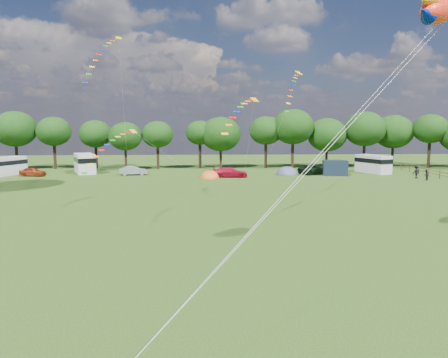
{
  "coord_description": "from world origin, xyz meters",
  "views": [
    {
      "loc": [
        -1.37,
        -20.62,
        7.57
      ],
      "look_at": [
        0.0,
        8.0,
        4.0
      ],
      "focal_mm": 35.0,
      "sensor_mm": 36.0,
      "label": 1
    }
  ],
  "objects_px": {
    "tent_orange": "(210,178)",
    "tent_greyblue": "(287,175)",
    "campervan_d": "(373,163)",
    "walker_a": "(426,175)",
    "car_d": "(315,170)",
    "walker_b": "(416,172)",
    "campervan_b": "(85,163)",
    "fish_kite": "(435,11)",
    "car_a": "(33,172)",
    "campervan_a": "(8,165)",
    "car_b": "(134,170)",
    "car_c": "(230,172)"
  },
  "relations": [
    {
      "from": "tent_orange",
      "to": "tent_greyblue",
      "type": "distance_m",
      "value": 12.47
    },
    {
      "from": "campervan_d",
      "to": "tent_greyblue",
      "type": "xyz_separation_m",
      "value": [
        -14.03,
        -1.95,
        -1.5
      ]
    },
    {
      "from": "tent_greyblue",
      "to": "walker_a",
      "type": "distance_m",
      "value": 19.24
    },
    {
      "from": "car_d",
      "to": "walker_b",
      "type": "relative_size",
      "value": 2.79
    },
    {
      "from": "campervan_b",
      "to": "walker_b",
      "type": "xyz_separation_m",
      "value": [
        48.9,
        -9.34,
        -0.68
      ]
    },
    {
      "from": "tent_greyblue",
      "to": "fish_kite",
      "type": "distance_m",
      "value": 44.3
    },
    {
      "from": "tent_greyblue",
      "to": "car_a",
      "type": "bearing_deg",
      "value": 179.92
    },
    {
      "from": "campervan_a",
      "to": "campervan_d",
      "type": "distance_m",
      "value": 56.33
    },
    {
      "from": "car_a",
      "to": "car_b",
      "type": "xyz_separation_m",
      "value": [
        14.69,
        0.76,
        0.04
      ]
    },
    {
      "from": "car_a",
      "to": "fish_kite",
      "type": "height_order",
      "value": "fish_kite"
    },
    {
      "from": "walker_b",
      "to": "campervan_d",
      "type": "bearing_deg",
      "value": -87.27
    },
    {
      "from": "car_b",
      "to": "fish_kite",
      "type": "height_order",
      "value": "fish_kite"
    },
    {
      "from": "walker_b",
      "to": "campervan_a",
      "type": "bearing_deg",
      "value": -29.45
    },
    {
      "from": "car_c",
      "to": "campervan_d",
      "type": "relative_size",
      "value": 0.77
    },
    {
      "from": "campervan_d",
      "to": "car_b",
      "type": "bearing_deg",
      "value": 69.06
    },
    {
      "from": "tent_greyblue",
      "to": "walker_a",
      "type": "bearing_deg",
      "value": -22.98
    },
    {
      "from": "car_d",
      "to": "campervan_a",
      "type": "distance_m",
      "value": 46.69
    },
    {
      "from": "campervan_a",
      "to": "tent_orange",
      "type": "height_order",
      "value": "campervan_a"
    },
    {
      "from": "car_a",
      "to": "campervan_a",
      "type": "height_order",
      "value": "campervan_a"
    },
    {
      "from": "car_c",
      "to": "campervan_a",
      "type": "relative_size",
      "value": 0.8
    },
    {
      "from": "campervan_b",
      "to": "fish_kite",
      "type": "height_order",
      "value": "fish_kite"
    },
    {
      "from": "car_a",
      "to": "walker_a",
      "type": "distance_m",
      "value": 56.19
    },
    {
      "from": "campervan_d",
      "to": "walker_b",
      "type": "bearing_deg",
      "value": -177.11
    },
    {
      "from": "tent_orange",
      "to": "walker_b",
      "type": "distance_m",
      "value": 29.34
    },
    {
      "from": "car_a",
      "to": "car_b",
      "type": "height_order",
      "value": "car_b"
    },
    {
      "from": "campervan_a",
      "to": "walker_b",
      "type": "height_order",
      "value": "campervan_a"
    },
    {
      "from": "car_a",
      "to": "campervan_a",
      "type": "relative_size",
      "value": 0.65
    },
    {
      "from": "car_d",
      "to": "campervan_a",
      "type": "bearing_deg",
      "value": 64.11
    },
    {
      "from": "car_d",
      "to": "campervan_d",
      "type": "bearing_deg",
      "value": -107.07
    },
    {
      "from": "car_c",
      "to": "campervan_a",
      "type": "height_order",
      "value": "campervan_a"
    },
    {
      "from": "campervan_d",
      "to": "car_d",
      "type": "bearing_deg",
      "value": 74.86
    },
    {
      "from": "campervan_a",
      "to": "fish_kite",
      "type": "xyz_separation_m",
      "value": [
        41.7,
        -43.91,
        12.03
      ]
    },
    {
      "from": "car_b",
      "to": "tent_greyblue",
      "type": "height_order",
      "value": "car_b"
    },
    {
      "from": "car_c",
      "to": "campervan_d",
      "type": "bearing_deg",
      "value": -75.24
    },
    {
      "from": "car_c",
      "to": "fish_kite",
      "type": "xyz_separation_m",
      "value": [
        8.25,
        -39.61,
        12.78
      ]
    },
    {
      "from": "tent_greyblue",
      "to": "campervan_b",
      "type": "bearing_deg",
      "value": 172.5
    },
    {
      "from": "walker_a",
      "to": "walker_b",
      "type": "bearing_deg",
      "value": -125.95
    },
    {
      "from": "car_a",
      "to": "tent_greyblue",
      "type": "bearing_deg",
      "value": -76.47
    },
    {
      "from": "tent_greyblue",
      "to": "walker_a",
      "type": "xyz_separation_m",
      "value": [
        17.7,
        -7.5,
        0.72
      ]
    },
    {
      "from": "car_c",
      "to": "fish_kite",
      "type": "relative_size",
      "value": 1.36
    },
    {
      "from": "campervan_d",
      "to": "tent_orange",
      "type": "relative_size",
      "value": 2.03
    },
    {
      "from": "car_b",
      "to": "car_c",
      "type": "height_order",
      "value": "car_c"
    },
    {
      "from": "tent_greyblue",
      "to": "fish_kite",
      "type": "relative_size",
      "value": 1.05
    },
    {
      "from": "car_a",
      "to": "tent_orange",
      "type": "relative_size",
      "value": 1.29
    },
    {
      "from": "car_b",
      "to": "campervan_b",
      "type": "bearing_deg",
      "value": 59.06
    },
    {
      "from": "car_a",
      "to": "car_b",
      "type": "relative_size",
      "value": 1.0
    },
    {
      "from": "tent_greyblue",
      "to": "fish_kite",
      "type": "bearing_deg",
      "value": -90.82
    },
    {
      "from": "walker_b",
      "to": "car_d",
      "type": "bearing_deg",
      "value": -47.02
    },
    {
      "from": "campervan_a",
      "to": "campervan_b",
      "type": "relative_size",
      "value": 0.9
    },
    {
      "from": "car_d",
      "to": "walker_b",
      "type": "bearing_deg",
      "value": -138.78
    }
  ]
}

